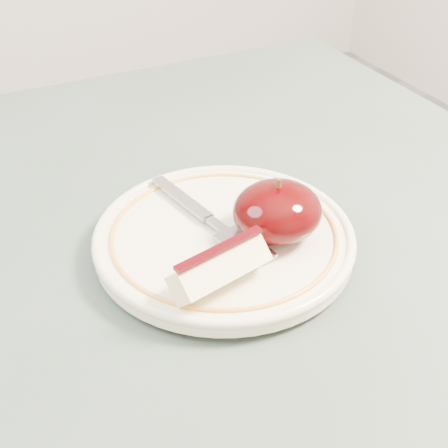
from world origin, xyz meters
name	(u,v)px	position (x,y,z in m)	size (l,w,h in m)	color
table	(160,367)	(0.00, 0.00, 0.66)	(0.90, 0.90, 0.75)	brown
plate	(224,237)	(0.08, 0.03, 0.76)	(0.23, 0.23, 0.02)	beige
apple_half	(277,211)	(0.12, 0.00, 0.79)	(0.08, 0.07, 0.06)	black
apple_wedge	(220,268)	(0.04, -0.03, 0.79)	(0.08, 0.05, 0.04)	beige
fork	(209,219)	(0.07, 0.04, 0.77)	(0.05, 0.16, 0.00)	gray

